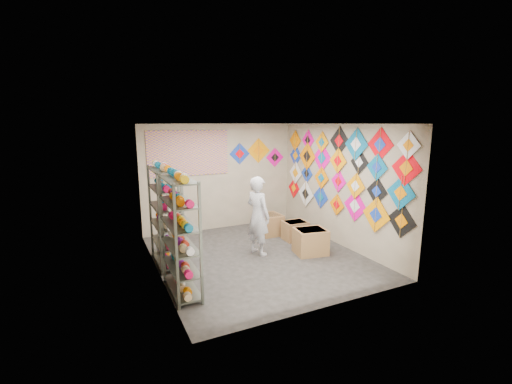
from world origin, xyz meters
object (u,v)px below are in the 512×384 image
carton_b (295,231)px  carton_a (310,241)px  shopkeeper (258,216)px  carton_c (270,224)px  shelf_rack_front (180,236)px  shelf_rack_back (164,217)px

carton_b → carton_a: bearing=-98.8°
carton_b → shopkeeper: bearing=-157.3°
shopkeeper → carton_b: (1.19, 0.43, -0.61)m
carton_c → shelf_rack_front: bearing=-143.2°
carton_b → carton_c: bearing=122.6°
shelf_rack_back → carton_c: (2.68, 0.74, -0.70)m
shopkeeper → carton_c: shopkeeper is taller
shelf_rack_front → carton_c: shelf_rack_front is taller
carton_b → carton_c: 0.71m
shelf_rack_back → carton_a: 3.04m
shopkeeper → carton_a: (1.00, -0.47, -0.56)m
shelf_rack_back → shopkeeper: size_ratio=1.15×
shelf_rack_front → carton_a: shelf_rack_front is taller
shelf_rack_front → shelf_rack_back: same height
carton_b → carton_c: size_ratio=0.93×
shopkeeper → carton_a: size_ratio=2.59×
shopkeeper → carton_b: bearing=-88.3°
shopkeeper → carton_c: size_ratio=2.86×
shelf_rack_back → carton_b: (3.04, 0.12, -0.73)m
shopkeeper → shelf_rack_front: bearing=99.9°
shelf_rack_front → shopkeeper: shelf_rack_front is taller
shelf_rack_front → carton_a: (2.85, 0.52, -0.68)m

